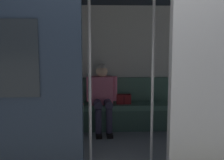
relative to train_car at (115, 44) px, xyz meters
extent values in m
cube|color=#ADAFB5|center=(-0.96, 1.10, -0.41)|extent=(0.90, 0.12, 2.24)
cube|color=black|center=(-0.96, 1.11, -0.14)|extent=(0.50, 0.02, 0.55)
cube|color=slate|center=(-0.06, -0.08, -1.52)|extent=(6.08, 2.34, 0.01)
cube|color=silver|center=(-0.06, -1.25, -0.41)|extent=(6.08, 0.10, 2.24)
cube|color=#4C7566|center=(-0.06, -1.19, -0.84)|extent=(3.52, 0.06, 0.45)
cube|color=#4C7566|center=(-0.06, -0.97, -1.11)|extent=(2.93, 0.44, 0.09)
cube|color=#39574C|center=(-0.06, -0.77, -1.34)|extent=(2.93, 0.04, 0.38)
cube|color=pink|center=(0.17, -0.95, -0.81)|extent=(0.39, 0.25, 0.50)
sphere|color=beige|center=(0.17, -0.95, -0.47)|extent=(0.21, 0.21, 0.21)
sphere|color=#B2ADA8|center=(0.18, -0.96, -0.43)|extent=(0.19, 0.19, 0.19)
cylinder|color=pink|center=(-0.06, -0.94, -0.78)|extent=(0.08, 0.08, 0.44)
cylinder|color=pink|center=(0.41, -0.91, -0.78)|extent=(0.08, 0.08, 0.44)
cylinder|color=#38334C|center=(0.07, -0.76, -1.01)|extent=(0.16, 0.41, 0.14)
cylinder|color=#38334C|center=(0.25, -0.75, -1.01)|extent=(0.16, 0.41, 0.14)
cylinder|color=#38334C|center=(0.06, -0.56, -1.27)|extent=(0.10, 0.10, 0.43)
cylinder|color=#38334C|center=(0.24, -0.55, -1.27)|extent=(0.10, 0.10, 0.43)
cube|color=black|center=(0.05, -0.51, -1.50)|extent=(0.12, 0.23, 0.06)
cube|color=black|center=(0.23, -0.50, -1.50)|extent=(0.12, 0.23, 0.06)
cube|color=maroon|center=(-0.22, -0.96, -0.98)|extent=(0.26, 0.14, 0.17)
cube|color=maroon|center=(-0.22, -0.88, -0.99)|extent=(0.02, 0.01, 0.14)
cube|color=#B22D2D|center=(0.62, -0.95, -1.05)|extent=(0.24, 0.27, 0.03)
cylinder|color=silver|center=(0.33, 0.62, -0.42)|extent=(0.04, 0.04, 2.22)
cylinder|color=silver|center=(-0.45, 0.51, -0.42)|extent=(0.04, 0.04, 2.22)
camera|label=1|loc=(0.22, 3.85, -0.01)|focal=43.60mm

